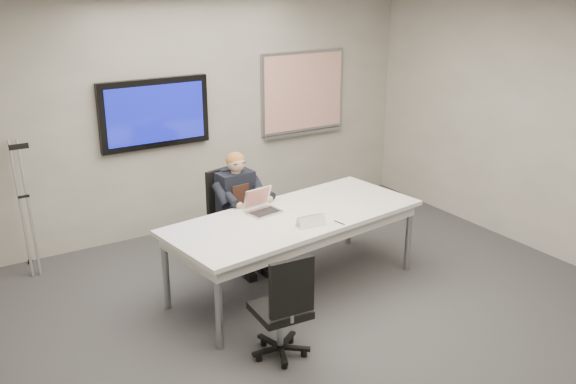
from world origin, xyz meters
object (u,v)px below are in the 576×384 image
laptop (261,206)px  conference_table (294,223)px  office_chair_near (282,325)px  seated_person (243,223)px  office_chair_far (233,232)px

laptop → conference_table: bearing=-57.7°
office_chair_near → laptop: (0.52, 1.25, 0.55)m
seated_person → office_chair_far: bearing=88.3°
office_chair_far → office_chair_near: size_ratio=1.06×
laptop → seated_person: bearing=76.2°
office_chair_near → conference_table: bearing=-123.2°
office_chair_near → seated_person: 1.80m
seated_person → laptop: bearing=-98.6°
conference_table → office_chair_far: size_ratio=2.65×
conference_table → office_chair_far: 1.04m
conference_table → seated_person: size_ratio=2.14×
conference_table → seated_person: 0.76m
office_chair_far → conference_table: bearing=-92.4°
office_chair_near → office_chair_far: bearing=-101.8°
conference_table → seated_person: bearing=97.9°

